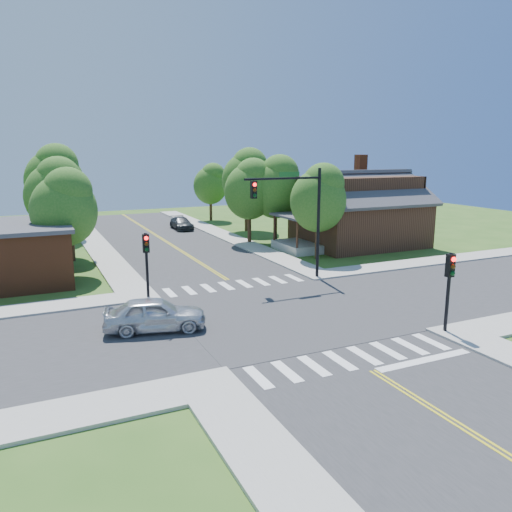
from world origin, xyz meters
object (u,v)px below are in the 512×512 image
signal_pole_se (450,278)px  house_ne (359,208)px  car_dgrey (181,224)px  signal_mast_ne (296,206)px  signal_pole_nw (146,253)px  car_silver (155,315)px

signal_pole_se → house_ne: bearing=64.4°
house_ne → car_dgrey: house_ne is taller
signal_mast_ne → car_dgrey: (-0.50, 23.85, -4.21)m
signal_pole_se → car_dgrey: bearing=93.6°
signal_pole_se → car_dgrey: size_ratio=0.85×
car_dgrey → signal_pole_nw: bearing=-109.7°
signal_pole_nw → house_ne: bearing=22.7°
house_ne → car_dgrey: size_ratio=2.93×
car_dgrey → signal_mast_ne: bearing=-87.8°
signal_pole_se → signal_pole_nw: bearing=135.0°
signal_mast_ne → house_ne: (11.19, 8.65, -1.52)m
signal_mast_ne → car_dgrey: 24.23m
signal_mast_ne → signal_pole_se: bearing=-81.4°
signal_pole_nw → car_silver: signal_pole_nw is taller
signal_pole_nw → house_ne: 22.45m
car_silver → house_ne: bearing=-43.4°
signal_pole_se → car_dgrey: (-2.19, 35.06, -2.02)m
house_ne → car_silver: (-21.57, -13.92, -2.53)m
signal_pole_nw → house_ne: (20.71, 8.66, 0.67)m
signal_pole_nw → car_silver: size_ratio=0.76×
car_silver → car_dgrey: bearing=-4.9°
signal_pole_nw → car_dgrey: 25.59m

